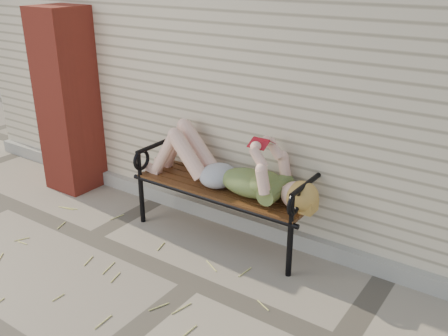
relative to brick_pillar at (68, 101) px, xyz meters
The scene contains 7 objects.
ground 2.62m from the brick_pillar, 18.06° to the right, with size 80.00×80.00×0.00m, color gray.
house_wall 3.26m from the brick_pillar, 44.37° to the left, with size 8.00×4.00×3.00m, color beige.
foundation_strip 2.49m from the brick_pillar, ahead, with size 8.00×0.10×0.15m, color #9D9A8E.
brick_pillar is the anchor object (origin of this frame).
garden_bench 2.09m from the brick_pillar, ahead, with size 1.85×0.74×1.20m.
reading_woman 2.09m from the brick_pillar, ahead, with size 1.75×0.40×0.55m.
straw_scatter 2.03m from the brick_pillar, 37.69° to the right, with size 2.71×1.35×0.01m.
Camera 1 is at (2.12, -2.64, 2.41)m, focal length 40.00 mm.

